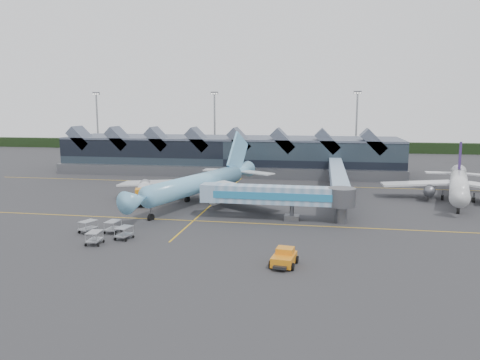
% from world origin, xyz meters
% --- Properties ---
extents(ground, '(260.00, 260.00, 0.00)m').
position_xyz_m(ground, '(0.00, 0.00, 0.00)').
color(ground, '#2B2B2E').
rests_on(ground, ground).
extents(taxi_stripes, '(120.00, 60.00, 0.01)m').
position_xyz_m(taxi_stripes, '(0.00, 10.00, 0.01)').
color(taxi_stripes, gold).
rests_on(taxi_stripes, ground).
extents(tree_line_far, '(260.00, 4.00, 4.00)m').
position_xyz_m(tree_line_far, '(0.00, 110.00, 2.00)').
color(tree_line_far, black).
rests_on(tree_line_far, ground).
extents(terminal, '(90.00, 22.25, 12.52)m').
position_xyz_m(terminal, '(-5.07, 47.35, 4.88)').
color(terminal, black).
rests_on(terminal, ground).
extents(light_masts, '(132.40, 42.56, 22.45)m').
position_xyz_m(light_masts, '(21.00, 62.80, 12.49)').
color(light_masts, gray).
rests_on(light_masts, ground).
extents(main_airliner, '(33.46, 39.40, 12.95)m').
position_xyz_m(main_airliner, '(-2.29, 5.40, 3.81)').
color(main_airliner, '#72B9E6').
rests_on(main_airliner, ground).
extents(regional_jet, '(27.92, 31.08, 10.78)m').
position_xyz_m(regional_jet, '(45.50, 15.89, 3.42)').
color(regional_jet, silver).
rests_on(regional_jet, ground).
extents(jet_bridge, '(24.37, 4.20, 5.56)m').
position_xyz_m(jet_bridge, '(14.23, -5.08, 3.86)').
color(jet_bridge, '#719BBC').
rests_on(jet_bridge, ground).
extents(fuel_truck, '(5.87, 10.98, 3.71)m').
position_xyz_m(fuel_truck, '(-12.96, 4.47, 2.08)').
color(fuel_truck, black).
rests_on(fuel_truck, ground).
extents(pushback_tug, '(3.19, 4.59, 1.92)m').
position_xyz_m(pushback_tug, '(15.79, -26.43, 0.86)').
color(pushback_tug, orange).
rests_on(pushback_tug, ground).
extents(baggage_carts, '(8.68, 8.32, 1.73)m').
position_xyz_m(baggage_carts, '(-9.48, -19.14, 0.97)').
color(baggage_carts, '#9C9FA5').
rests_on(baggage_carts, ground).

